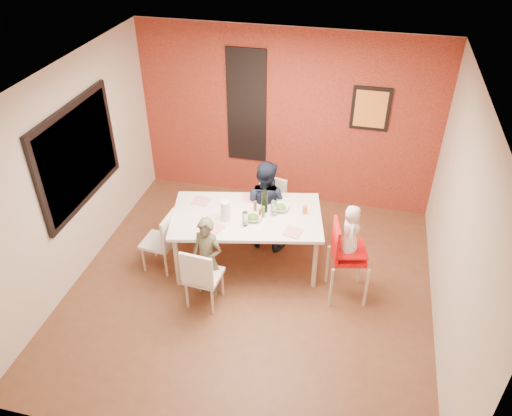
% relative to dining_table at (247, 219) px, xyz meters
% --- Properties ---
extents(ground, '(4.50, 4.50, 0.00)m').
position_rel_dining_table_xyz_m(ground, '(0.17, -0.48, -0.72)').
color(ground, brown).
rests_on(ground, ground).
extents(ceiling, '(4.50, 4.50, 0.02)m').
position_rel_dining_table_xyz_m(ceiling, '(0.17, -0.48, 1.98)').
color(ceiling, silver).
rests_on(ceiling, wall_back).
extents(wall_back, '(4.50, 0.02, 2.70)m').
position_rel_dining_table_xyz_m(wall_back, '(0.17, 1.77, 0.63)').
color(wall_back, beige).
rests_on(wall_back, ground).
extents(wall_front, '(4.50, 0.02, 2.70)m').
position_rel_dining_table_xyz_m(wall_front, '(0.17, -2.73, 0.63)').
color(wall_front, beige).
rests_on(wall_front, ground).
extents(wall_left, '(0.02, 4.50, 2.70)m').
position_rel_dining_table_xyz_m(wall_left, '(-2.08, -0.48, 0.63)').
color(wall_left, beige).
rests_on(wall_left, ground).
extents(wall_right, '(0.02, 4.50, 2.70)m').
position_rel_dining_table_xyz_m(wall_right, '(2.42, -0.48, 0.63)').
color(wall_right, beige).
rests_on(wall_right, ground).
extents(brick_accent_wall, '(4.50, 0.02, 2.70)m').
position_rel_dining_table_xyz_m(brick_accent_wall, '(0.17, 1.75, 0.63)').
color(brick_accent_wall, maroon).
rests_on(brick_accent_wall, ground).
extents(picture_window_frame, '(0.05, 1.70, 1.30)m').
position_rel_dining_table_xyz_m(picture_window_frame, '(-2.05, -0.28, 0.83)').
color(picture_window_frame, black).
rests_on(picture_window_frame, wall_left).
extents(picture_window_pane, '(0.02, 1.55, 1.15)m').
position_rel_dining_table_xyz_m(picture_window_pane, '(-2.04, -0.28, 0.83)').
color(picture_window_pane, black).
rests_on(picture_window_pane, wall_left).
extents(glassblock_strip, '(0.55, 0.03, 1.70)m').
position_rel_dining_table_xyz_m(glassblock_strip, '(-0.43, 1.73, 0.78)').
color(glassblock_strip, '#B3BCC3').
rests_on(glassblock_strip, wall_back).
extents(glassblock_surround, '(0.60, 0.03, 1.76)m').
position_rel_dining_table_xyz_m(glassblock_surround, '(-0.43, 1.73, 0.78)').
color(glassblock_surround, black).
rests_on(glassblock_surround, wall_back).
extents(art_print_frame, '(0.54, 0.03, 0.64)m').
position_rel_dining_table_xyz_m(art_print_frame, '(1.37, 1.73, 0.93)').
color(art_print_frame, black).
rests_on(art_print_frame, wall_back).
extents(art_print_canvas, '(0.44, 0.01, 0.54)m').
position_rel_dining_table_xyz_m(art_print_canvas, '(1.37, 1.71, 0.93)').
color(art_print_canvas, '#F89E37').
rests_on(art_print_canvas, wall_back).
extents(dining_table, '(2.08, 1.43, 0.79)m').
position_rel_dining_table_xyz_m(dining_table, '(0.00, 0.00, 0.00)').
color(dining_table, white).
rests_on(dining_table, ground).
extents(chair_near, '(0.43, 0.43, 0.87)m').
position_rel_dining_table_xyz_m(chair_near, '(-0.33, -0.90, -0.24)').
color(chair_near, white).
rests_on(chair_near, ground).
extents(chair_far, '(0.50, 0.50, 0.90)m').
position_rel_dining_table_xyz_m(chair_far, '(0.15, 0.71, -0.22)').
color(chair_far, silver).
rests_on(chair_far, ground).
extents(chair_left, '(0.43, 0.43, 0.86)m').
position_rel_dining_table_xyz_m(chair_left, '(-1.04, -0.34, -0.24)').
color(chair_left, silver).
rests_on(chair_left, ground).
extents(high_chair, '(0.54, 0.54, 1.09)m').
position_rel_dining_table_xyz_m(high_chair, '(1.29, -0.31, -0.07)').
color(high_chair, red).
rests_on(high_chair, ground).
extents(child_near, '(0.46, 0.35, 1.12)m').
position_rel_dining_table_xyz_m(child_near, '(-0.33, -0.66, -0.16)').
color(child_near, brown).
rests_on(child_near, ground).
extents(child_far, '(0.72, 0.60, 1.32)m').
position_rel_dining_table_xyz_m(child_far, '(0.13, 0.47, -0.06)').
color(child_far, black).
rests_on(child_far, ground).
extents(toddler, '(0.27, 0.36, 0.68)m').
position_rel_dining_table_xyz_m(toddler, '(1.32, -0.30, 0.26)').
color(toddler, silver).
rests_on(toddler, high_chair).
extents(plate_near_left, '(0.30, 0.30, 0.01)m').
position_rel_dining_table_xyz_m(plate_near_left, '(-0.34, -0.38, 0.08)').
color(plate_near_left, white).
rests_on(plate_near_left, dining_table).
extents(plate_far_mid, '(0.31, 0.31, 0.01)m').
position_rel_dining_table_xyz_m(plate_far_mid, '(-0.03, 0.39, 0.08)').
color(plate_far_mid, white).
rests_on(plate_far_mid, dining_table).
extents(plate_near_right, '(0.24, 0.24, 0.01)m').
position_rel_dining_table_xyz_m(plate_near_right, '(0.64, -0.23, 0.08)').
color(plate_near_right, white).
rests_on(plate_near_right, dining_table).
extents(plate_far_left, '(0.23, 0.23, 0.01)m').
position_rel_dining_table_xyz_m(plate_far_left, '(-0.67, 0.16, 0.08)').
color(plate_far_left, white).
rests_on(plate_far_left, dining_table).
extents(salad_bowl_a, '(0.25, 0.25, 0.05)m').
position_rel_dining_table_xyz_m(salad_bowl_a, '(0.10, -0.08, 0.10)').
color(salad_bowl_a, white).
rests_on(salad_bowl_a, dining_table).
extents(salad_bowl_b, '(0.26, 0.26, 0.05)m').
position_rel_dining_table_xyz_m(salad_bowl_b, '(0.39, 0.22, 0.10)').
color(salad_bowl_b, white).
rests_on(salad_bowl_b, dining_table).
extents(wine_bottle, '(0.08, 0.08, 0.31)m').
position_rel_dining_table_xyz_m(wine_bottle, '(0.20, 0.13, 0.22)').
color(wine_bottle, black).
rests_on(wine_bottle, dining_table).
extents(wine_glass_a, '(0.07, 0.07, 0.19)m').
position_rel_dining_table_xyz_m(wine_glass_a, '(0.04, -0.22, 0.17)').
color(wine_glass_a, silver).
rests_on(wine_glass_a, dining_table).
extents(wine_glass_b, '(0.07, 0.07, 0.21)m').
position_rel_dining_table_xyz_m(wine_glass_b, '(0.34, 0.08, 0.17)').
color(wine_glass_b, silver).
rests_on(wine_glass_b, dining_table).
extents(paper_towel_roll, '(0.12, 0.12, 0.27)m').
position_rel_dining_table_xyz_m(paper_towel_roll, '(-0.23, -0.16, 0.20)').
color(paper_towel_roll, white).
rests_on(paper_towel_roll, dining_table).
extents(condiment_red, '(0.03, 0.03, 0.12)m').
position_rel_dining_table_xyz_m(condiment_red, '(0.18, -0.01, 0.13)').
color(condiment_red, red).
rests_on(condiment_red, dining_table).
extents(condiment_green, '(0.04, 0.04, 0.15)m').
position_rel_dining_table_xyz_m(condiment_green, '(0.21, 0.01, 0.15)').
color(condiment_green, '#357D29').
rests_on(condiment_green, dining_table).
extents(condiment_brown, '(0.04, 0.04, 0.15)m').
position_rel_dining_table_xyz_m(condiment_brown, '(0.09, 0.10, 0.15)').
color(condiment_brown, brown).
rests_on(condiment_brown, dining_table).
extents(sippy_cup, '(0.06, 0.06, 0.10)m').
position_rel_dining_table_xyz_m(sippy_cup, '(0.71, 0.21, 0.12)').
color(sippy_cup, '#D35A17').
rests_on(sippy_cup, dining_table).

